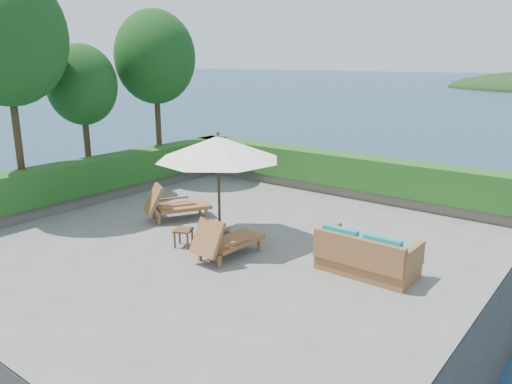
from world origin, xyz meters
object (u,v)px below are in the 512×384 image
Objects in this scene: patio_umbrella at (218,149)px; wicker_loveseat at (366,256)px; lounge_right at (225,240)px; side_table at (183,232)px; lounge_left at (174,204)px.

wicker_loveseat is (3.77, 0.33, -1.89)m from patio_umbrella.
wicker_loveseat is (2.88, 1.14, -0.04)m from lounge_right.
patio_umbrella reaches higher than side_table.
patio_umbrella reaches higher than lounge_right.
side_table is (1.72, -1.32, -0.08)m from lounge_left.
lounge_right is at bearing 6.08° from lounge_left.
side_table is at bearing -173.75° from lounge_right.
patio_umbrella reaches higher than lounge_left.
wicker_loveseat is at bearing 27.69° from lounge_left.
lounge_right is at bearing 3.43° from side_table.
patio_umbrella is 6.65× the size of side_table.
side_table is (-1.26, -0.08, -0.06)m from lounge_right.
patio_umbrella is 1.77× the size of wicker_loveseat.
lounge_left reaches higher than wicker_loveseat.
lounge_left reaches higher than side_table.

